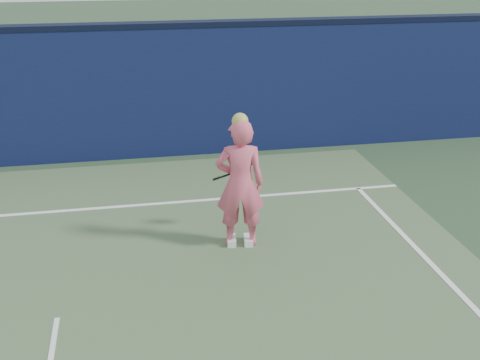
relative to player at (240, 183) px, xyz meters
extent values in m
cube|color=black|center=(-2.40, 4.10, 0.32)|extent=(24.00, 0.40, 2.50)
cube|color=black|center=(-2.40, 4.10, 1.62)|extent=(24.00, 0.42, 0.10)
imported|color=#D9546D|center=(0.00, 0.00, -0.01)|extent=(0.73, 0.53, 1.85)
sphere|color=tan|center=(0.00, 0.00, 0.89)|extent=(0.22, 0.22, 0.22)
cube|color=white|center=(0.12, -0.02, -0.88)|extent=(0.16, 0.29, 0.10)
cube|color=white|center=(-0.12, 0.02, -0.88)|extent=(0.16, 0.29, 0.10)
torus|color=black|center=(0.08, 0.45, 0.00)|extent=(0.29, 0.12, 0.29)
torus|color=gold|center=(0.08, 0.45, 0.00)|extent=(0.24, 0.09, 0.24)
cylinder|color=beige|center=(0.08, 0.45, 0.00)|extent=(0.23, 0.08, 0.23)
cylinder|color=black|center=(-0.13, 0.47, -0.06)|extent=(0.26, 0.05, 0.09)
cylinder|color=black|center=(-0.25, 0.48, -0.10)|extent=(0.12, 0.04, 0.06)
cube|color=white|center=(-2.40, 1.60, -0.92)|extent=(11.00, 0.08, 0.01)
camera|label=1|loc=(-1.43, -7.48, 3.11)|focal=45.00mm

